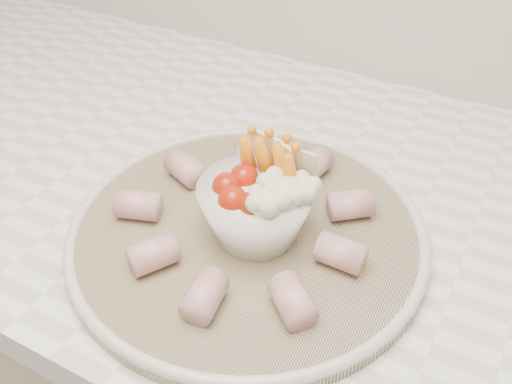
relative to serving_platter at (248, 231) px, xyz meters
The scene contains 3 objects.
serving_platter is the anchor object (origin of this frame).
veggie_bowl 0.05m from the serving_platter, ahead, with size 0.12×0.12×0.10m.
cured_meat_rolls 0.02m from the serving_platter, behind, with size 0.26×0.27×0.03m.
Camera 1 is at (0.06, 0.97, 1.34)m, focal length 40.00 mm.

